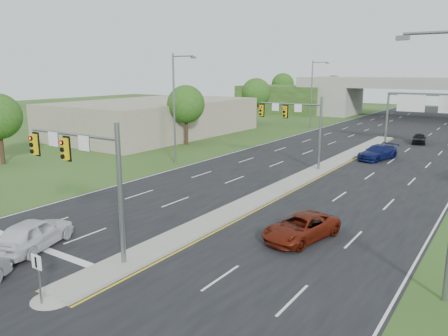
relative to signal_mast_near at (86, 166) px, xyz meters
name	(u,v)px	position (x,y,z in m)	size (l,w,h in m)	color
ground	(124,265)	(2.26, 0.07, -4.73)	(240.00, 240.00, 0.00)	#284318
road	(352,154)	(2.26, 35.07, -4.72)	(24.00, 160.00, 0.02)	black
median	(310,174)	(2.26, 23.07, -4.63)	(2.00, 54.00, 0.16)	gray
median_nose	(52,298)	(2.26, -3.93, -4.63)	(2.00, 2.00, 0.16)	gray
lane_markings	(327,163)	(1.66, 28.99, -4.70)	(23.72, 160.00, 0.01)	gold
signal_mast_near	(86,166)	(0.00, 0.00, 0.00)	(6.62, 0.60, 7.00)	slate
signal_mast_far	(298,120)	(0.00, 25.00, 0.00)	(6.62, 0.60, 7.00)	slate
keep_right_sign	(38,271)	(2.26, -4.45, -3.21)	(0.60, 0.13, 2.20)	slate
sign_gantry	(435,105)	(8.95, 44.99, 0.51)	(11.58, 0.44, 6.67)	slate
overpass	(426,101)	(2.26, 80.07, -1.17)	(80.00, 14.00, 8.10)	gray
lightpole_l_mid	(176,104)	(-11.03, 20.07, 1.38)	(2.85, 0.25, 11.00)	slate
lightpole_l_far	(313,91)	(-11.03, 55.07, 1.38)	(2.85, 0.25, 11.00)	slate
tree_l_near	(186,104)	(-17.74, 30.07, 0.45)	(4.80, 4.80, 7.60)	#382316
tree_l_mid	(256,93)	(-21.74, 55.07, 0.78)	(5.20, 5.20, 8.12)	#382316
tree_back_a	(283,84)	(-35.74, 94.07, 1.11)	(6.00, 6.00, 8.85)	#382316
tree_back_b	(333,87)	(-21.74, 94.07, 0.78)	(5.60, 5.60, 8.32)	#382316
commercial_building	(155,117)	(-27.74, 35.07, -2.23)	(18.00, 30.00, 5.00)	gray
car_white	(34,233)	(-3.21, -1.14, -3.87)	(1.98, 4.92, 1.68)	silver
car_far_a	(301,227)	(8.06, 7.96, -4.00)	(2.33, 5.05, 1.40)	#581508
car_far_b	(378,152)	(5.50, 33.60, -3.92)	(2.19, 5.40, 1.57)	#0B1244
car_far_c	(419,138)	(7.13, 47.64, -4.02)	(1.61, 3.99, 1.36)	black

